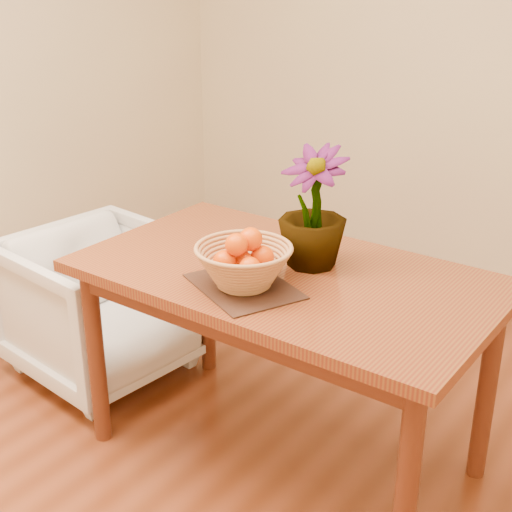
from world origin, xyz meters
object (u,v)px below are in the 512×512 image
Objects in this scene: potted_plant at (313,208)px; armchair at (102,299)px; wicker_basket at (244,267)px; table at (285,294)px.

potted_plant is 0.58× the size of armchair.
potted_plant reaches higher than armchair.
wicker_basket reaches higher than armchair.
armchair is at bearing -176.06° from potted_plant.
table is at bearing -86.12° from armchair.
wicker_basket is 0.32m from potted_plant.
potted_plant is at bearing -80.82° from armchair.
table is 0.31m from potted_plant.
armchair is (-0.97, 0.04, -0.31)m from table.
potted_plant is 1.18m from armchair.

